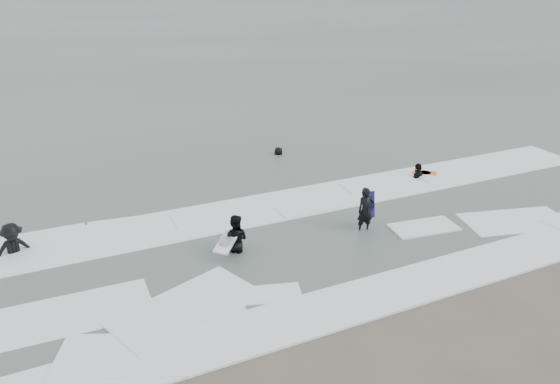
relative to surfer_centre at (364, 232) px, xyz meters
name	(u,v)px	position (x,y,z in m)	size (l,w,h in m)	color
ground	(352,289)	(-2.29, -2.93, 0.00)	(320.00, 320.00, 0.00)	brown
sea	(75,21)	(-2.29, 77.07, 0.06)	(320.00, 320.00, 0.00)	#47544C
surfer_centre	(364,232)	(0.00, 0.00, 0.00)	(0.60, 0.39, 1.65)	black
surfer_wading	(236,251)	(-4.56, 0.56, 0.00)	(0.89, 0.69, 1.83)	black
surfer_breaker	(15,255)	(-11.09, 3.23, 0.00)	(1.27, 0.73, 1.97)	black
surfer_right_near	(418,178)	(4.85, 3.33, 0.00)	(1.07, 0.45, 1.83)	black
surfer_right_far	(279,155)	(0.60, 8.57, 0.00)	(0.75, 0.49, 1.54)	black
surf_foam	(296,234)	(-2.29, 0.77, 0.04)	(30.03, 9.06, 0.09)	white
bodyboards	(350,203)	(0.22, 1.34, 0.50)	(11.33, 4.21, 1.25)	#10104C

